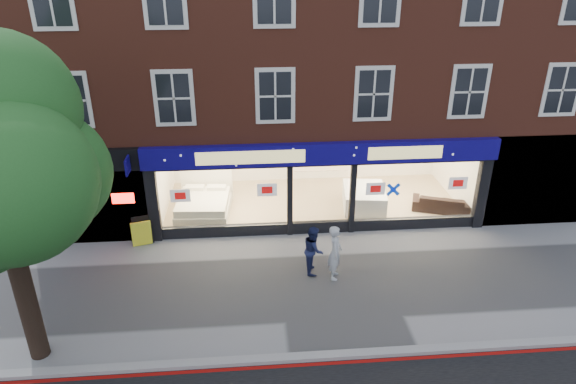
{
  "coord_description": "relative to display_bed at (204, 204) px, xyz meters",
  "views": [
    {
      "loc": [
        -2.38,
        -12.11,
        8.77
      ],
      "look_at": [
        -1.16,
        2.5,
        1.83
      ],
      "focal_mm": 32.0,
      "sensor_mm": 36.0,
      "label": 1
    }
  ],
  "objects": [
    {
      "name": "sofa",
      "position": [
        8.63,
        -0.53,
        -0.06
      ],
      "size": [
        2.19,
        1.44,
        0.6
      ],
      "primitive_type": "imported",
      "rotation": [
        0.0,
        0.0,
        2.8
      ],
      "color": "black",
      "rests_on": "showroom_floor"
    },
    {
      "name": "pedestrian_grey",
      "position": [
        4.06,
        -4.27,
        0.39
      ],
      "size": [
        0.51,
        0.68,
        1.69
      ],
      "primitive_type": "imported",
      "rotation": [
        0.0,
        0.0,
        1.39
      ],
      "color": "#B2B6BB",
      "rests_on": "ground"
    },
    {
      "name": "pedestrian_blue",
      "position": [
        3.48,
        -3.92,
        0.29
      ],
      "size": [
        0.61,
        0.76,
        1.51
      ],
      "primitive_type": "imported",
      "rotation": [
        0.0,
        0.0,
        1.52
      ],
      "color": "#181E44",
      "rests_on": "ground"
    },
    {
      "name": "display_bed",
      "position": [
        0.0,
        0.0,
        0.0
      ],
      "size": [
        2.03,
        2.4,
        1.29
      ],
      "rotation": [
        0.0,
        0.0,
        -0.07
      ],
      "color": "silver",
      "rests_on": "showroom_floor"
    },
    {
      "name": "showroom_floor",
      "position": [
        4.03,
        0.59,
        -0.41
      ],
      "size": [
        11.0,
        4.5,
        0.1
      ],
      "primitive_type": "cube",
      "color": "tan",
      "rests_on": "ground"
    },
    {
      "name": "a_board",
      "position": [
        -1.86,
        -1.96,
        0.03
      ],
      "size": [
        0.72,
        0.56,
        0.98
      ],
      "primitive_type": "cube",
      "rotation": [
        0.0,
        0.0,
        0.27
      ],
      "color": "yellow",
      "rests_on": "ground"
    },
    {
      "name": "kerb_stone",
      "position": [
        4.03,
        -7.56,
        -0.4
      ],
      "size": [
        60.0,
        0.25,
        0.12
      ],
      "primitive_type": "cube",
      "color": "gray",
      "rests_on": "ground"
    },
    {
      "name": "ground",
      "position": [
        4.03,
        -4.66,
        -0.46
      ],
      "size": [
        120.0,
        120.0,
        0.0
      ],
      "primitive_type": "plane",
      "color": "gray",
      "rests_on": "ground"
    },
    {
      "name": "kerb_line",
      "position": [
        4.03,
        -7.76,
        -0.45
      ],
      "size": [
        60.0,
        0.1,
        0.01
      ],
      "primitive_type": "cube",
      "color": "#8C0A07",
      "rests_on": "ground"
    },
    {
      "name": "building",
      "position": [
        4.01,
        2.28,
        6.21
      ],
      "size": [
        19.0,
        8.26,
        10.3
      ],
      "color": "brown",
      "rests_on": "ground"
    },
    {
      "name": "mattress_stack",
      "position": [
        5.86,
        -0.05,
        0.01
      ],
      "size": [
        1.7,
        2.04,
        0.74
      ],
      "rotation": [
        0.0,
        0.0,
        -0.13
      ],
      "color": "white",
      "rests_on": "showroom_floor"
    },
    {
      "name": "bedside_table",
      "position": [
        -0.37,
        1.14,
        -0.09
      ],
      "size": [
        0.57,
        0.57,
        0.55
      ],
      "primitive_type": "cube",
      "rotation": [
        0.0,
        0.0,
        -0.32
      ],
      "color": "brown",
      "rests_on": "showroom_floor"
    }
  ]
}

